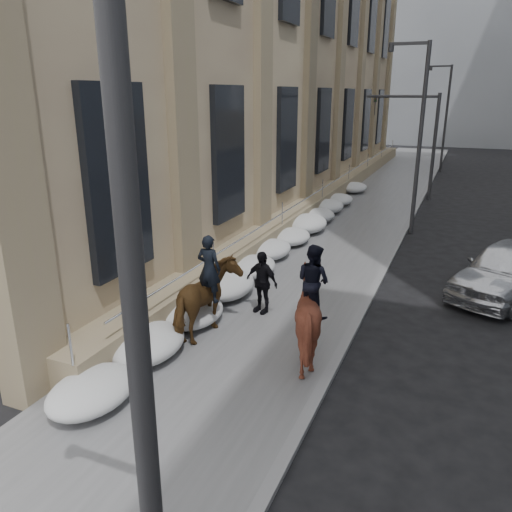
{
  "coord_description": "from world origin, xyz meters",
  "views": [
    {
      "loc": [
        4.89,
        -8.57,
        6.01
      ],
      "look_at": [
        -0.21,
        3.52,
        1.7
      ],
      "focal_mm": 35.0,
      "sensor_mm": 36.0,
      "label": 1
    }
  ],
  "objects_px": {
    "mounted_horse_right": "(308,311)",
    "pedestrian": "(262,282)",
    "car_silver": "(508,270)",
    "mounted_horse_left": "(207,298)"
  },
  "relations": [
    {
      "from": "mounted_horse_right",
      "to": "car_silver",
      "type": "relative_size",
      "value": 0.54
    },
    {
      "from": "mounted_horse_left",
      "to": "pedestrian",
      "type": "height_order",
      "value": "mounted_horse_left"
    },
    {
      "from": "mounted_horse_right",
      "to": "car_silver",
      "type": "xyz_separation_m",
      "value": [
        4.48,
        6.17,
        -0.4
      ]
    },
    {
      "from": "mounted_horse_right",
      "to": "pedestrian",
      "type": "relative_size",
      "value": 1.51
    },
    {
      "from": "mounted_horse_left",
      "to": "car_silver",
      "type": "relative_size",
      "value": 0.53
    },
    {
      "from": "pedestrian",
      "to": "car_silver",
      "type": "height_order",
      "value": "pedestrian"
    },
    {
      "from": "mounted_horse_right",
      "to": "pedestrian",
      "type": "height_order",
      "value": "mounted_horse_right"
    },
    {
      "from": "mounted_horse_left",
      "to": "mounted_horse_right",
      "type": "bearing_deg",
      "value": -178.57
    },
    {
      "from": "mounted_horse_left",
      "to": "mounted_horse_right",
      "type": "xyz_separation_m",
      "value": [
        2.62,
        0.01,
        0.1
      ]
    },
    {
      "from": "car_silver",
      "to": "mounted_horse_right",
      "type": "bearing_deg",
      "value": -101.71
    }
  ]
}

